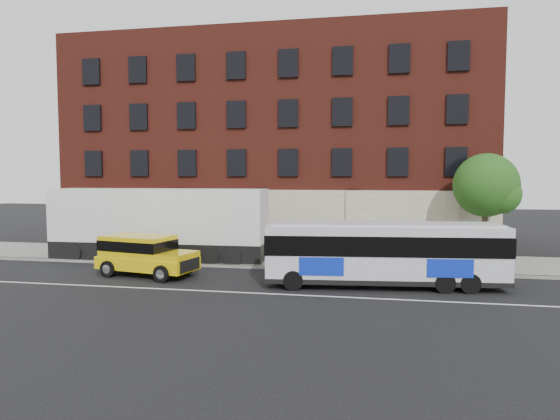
% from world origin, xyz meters
% --- Properties ---
extents(ground, '(120.00, 120.00, 0.00)m').
position_xyz_m(ground, '(0.00, 0.00, 0.00)').
color(ground, black).
rests_on(ground, ground).
extents(sidewalk, '(60.00, 6.00, 0.15)m').
position_xyz_m(sidewalk, '(0.00, 9.00, 0.07)').
color(sidewalk, gray).
rests_on(sidewalk, ground).
extents(kerb, '(60.00, 0.25, 0.15)m').
position_xyz_m(kerb, '(0.00, 6.00, 0.07)').
color(kerb, gray).
rests_on(kerb, ground).
extents(lane_line, '(60.00, 0.12, 0.01)m').
position_xyz_m(lane_line, '(0.00, 0.50, 0.01)').
color(lane_line, silver).
rests_on(lane_line, ground).
extents(building, '(30.00, 12.10, 15.00)m').
position_xyz_m(building, '(-0.01, 16.92, 7.58)').
color(building, '#5E2016').
rests_on(building, sidewalk).
extents(sign_pole, '(0.30, 0.20, 2.50)m').
position_xyz_m(sign_pole, '(-8.50, 6.15, 1.45)').
color(sign_pole, slate).
rests_on(sign_pole, ground).
extents(street_tree, '(3.60, 3.60, 6.20)m').
position_xyz_m(street_tree, '(13.54, 9.48, 4.41)').
color(street_tree, '#36291B').
rests_on(street_tree, sidewalk).
extents(city_bus, '(10.91, 3.37, 2.94)m').
position_xyz_m(city_bus, '(7.74, 2.76, 1.62)').
color(city_bus, silver).
rests_on(city_bus, ground).
extents(yellow_suv, '(5.47, 3.13, 2.03)m').
position_xyz_m(yellow_suv, '(-4.24, 3.14, 1.17)').
color(yellow_suv, yellow).
rests_on(yellow_suv, ground).
extents(shipping_container, '(12.96, 3.06, 4.30)m').
position_xyz_m(shipping_container, '(-5.35, 7.45, 2.13)').
color(shipping_container, black).
rests_on(shipping_container, ground).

